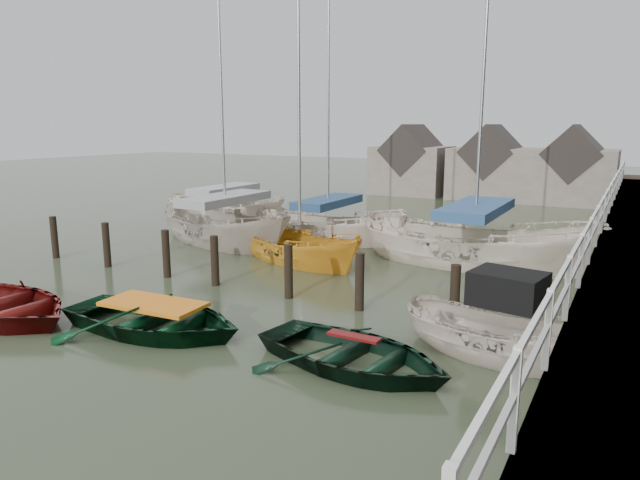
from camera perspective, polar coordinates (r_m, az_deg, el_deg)
The scene contains 12 objects.
ground at distance 13.22m, azimuth -14.67°, elevation -8.24°, with size 120.00×120.00×0.00m, color #303924.
mooring_pilings at distance 15.93m, azimuth -10.21°, elevation -2.79°, with size 13.72×0.22×1.80m.
far_sheds at distance 35.86m, azimuth 16.50°, elevation 7.00°, with size 14.00×4.08×4.39m.
rowboat_red at distance 15.15m, azimuth -29.39°, elevation -6.84°, with size 3.26×4.56×0.95m, color #560E0C.
rowboat_green at distance 12.91m, azimuth -16.15°, elevation -8.82°, with size 3.03×4.24×0.88m, color black.
rowboat_dkgreen at distance 10.75m, azimuth 3.37°, elevation -12.58°, with size 2.76×3.86×0.80m, color black.
motorboat at distance 11.63m, azimuth 17.71°, elevation -10.66°, with size 4.27×2.18×2.43m.
sailboat_a at distance 21.82m, azimuth -9.35°, elevation -0.08°, with size 7.72×4.98×12.10m.
sailboat_b at distance 21.97m, azimuth 0.80°, elevation 0.16°, with size 6.45×2.56×11.50m.
sailboat_c at distance 18.71m, azimuth -2.01°, elevation -2.00°, with size 5.97×4.01×10.76m.
sailboat_d at distance 18.94m, azimuth 15.07°, elevation -2.10°, with size 7.92×3.39×11.90m.
sailboat_e at distance 26.20m, azimuth -9.43°, elevation 1.84°, with size 6.76×2.93×9.93m.
Camera 1 is at (8.77, -8.88, 4.38)m, focal length 32.00 mm.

